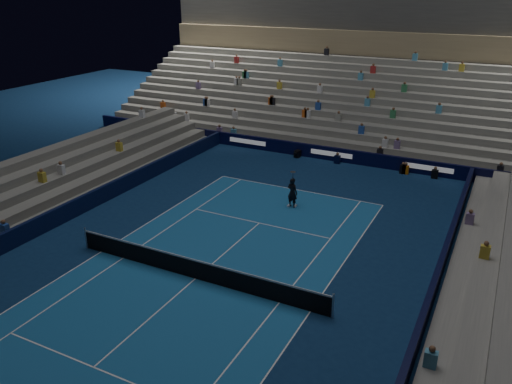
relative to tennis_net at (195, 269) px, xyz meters
The scene contains 9 objects.
ground 0.50m from the tennis_net, ahead, with size 90.00×90.00×0.00m, color #0C254B.
court_surface 0.50m from the tennis_net, ahead, with size 10.97×23.77×0.01m, color #1B5894.
sponsor_barrier_far 18.50m from the tennis_net, 90.00° to the left, with size 44.00×0.25×1.00m, color black.
sponsor_barrier_east 9.70m from the tennis_net, ahead, with size 0.25×37.00×1.00m, color black.
sponsor_barrier_west 9.70m from the tennis_net, behind, with size 0.25×37.00×1.00m, color black.
grandstand_main 28.05m from the tennis_net, 90.00° to the left, with size 44.00×15.20×11.20m.
tennis_net is the anchor object (origin of this frame).
tennis_player 9.33m from the tennis_net, 85.55° to the left, with size 0.66×0.43×1.80m, color black.
broadcast_camera 18.20m from the tennis_net, 98.09° to the left, with size 0.45×0.86×0.53m.
Camera 1 is at (11.31, -16.41, 12.25)m, focal length 36.01 mm.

